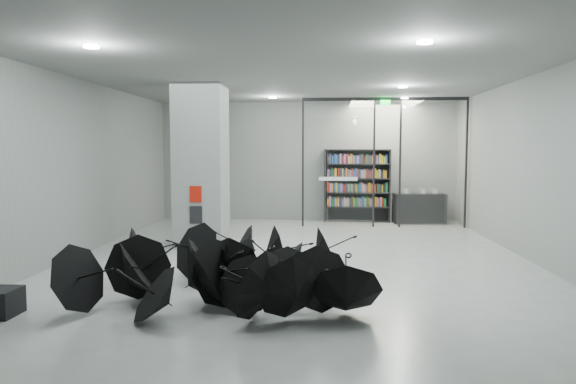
# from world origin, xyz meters

# --- Properties ---
(room) EXTENTS (14.00, 14.02, 4.01)m
(room) POSITION_xyz_m (0.00, 0.00, 2.84)
(room) COLOR gray
(room) RESTS_ON ground
(column) EXTENTS (1.20, 1.20, 4.00)m
(column) POSITION_xyz_m (-2.50, 2.00, 2.00)
(column) COLOR slate
(column) RESTS_ON ground
(fire_cabinet) EXTENTS (0.28, 0.04, 0.38)m
(fire_cabinet) POSITION_xyz_m (-2.50, 1.38, 1.35)
(fire_cabinet) COLOR #A50A07
(fire_cabinet) RESTS_ON column
(info_panel) EXTENTS (0.30, 0.03, 0.42)m
(info_panel) POSITION_xyz_m (-2.50, 1.38, 0.85)
(info_panel) COLOR black
(info_panel) RESTS_ON column
(exit_sign) EXTENTS (0.30, 0.06, 0.15)m
(exit_sign) POSITION_xyz_m (2.40, 5.30, 3.82)
(exit_sign) COLOR #0CE533
(exit_sign) RESTS_ON room
(glass_partition) EXTENTS (5.06, 0.08, 4.00)m
(glass_partition) POSITION_xyz_m (2.39, 5.50, 2.18)
(glass_partition) COLOR silver
(glass_partition) RESTS_ON ground
(bookshelf) EXTENTS (2.22, 0.60, 2.42)m
(bookshelf) POSITION_xyz_m (1.68, 6.75, 1.21)
(bookshelf) COLOR black
(bookshelf) RESTS_ON ground
(shop_counter) EXTENTS (1.68, 0.77, 0.98)m
(shop_counter) POSITION_xyz_m (3.67, 6.41, 0.49)
(shop_counter) COLOR black
(shop_counter) RESTS_ON ground
(umbrella_cluster) EXTENTS (5.13, 4.67, 1.31)m
(umbrella_cluster) POSITION_xyz_m (-1.04, -2.64, 0.31)
(umbrella_cluster) COLOR black
(umbrella_cluster) RESTS_ON ground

